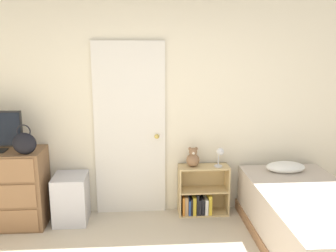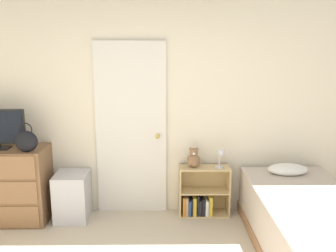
{
  "view_description": "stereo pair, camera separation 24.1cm",
  "coord_description": "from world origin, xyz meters",
  "px_view_note": "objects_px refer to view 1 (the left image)",
  "views": [
    {
      "loc": [
        -0.1,
        -2.08,
        2.01
      ],
      "look_at": [
        0.19,
        1.98,
        1.11
      ],
      "focal_mm": 40.0,
      "sensor_mm": 36.0,
      "label": 1
    },
    {
      "loc": [
        0.14,
        -2.09,
        2.01
      ],
      "look_at": [
        0.19,
        1.98,
        1.11
      ],
      "focal_mm": 40.0,
      "sensor_mm": 36.0,
      "label": 2
    }
  ],
  "objects_px": {
    "handbag": "(24,143)",
    "bookshelf": "(200,196)",
    "dresser": "(0,188)",
    "desk_lamp": "(220,154)",
    "storage_bin": "(71,198)",
    "bed": "(310,221)",
    "teddy_bear": "(193,158)"
  },
  "relations": [
    {
      "from": "desk_lamp",
      "to": "bed",
      "type": "height_order",
      "value": "desk_lamp"
    },
    {
      "from": "bed",
      "to": "storage_bin",
      "type": "bearing_deg",
      "value": 162.89
    },
    {
      "from": "bookshelf",
      "to": "bed",
      "type": "relative_size",
      "value": 0.3
    },
    {
      "from": "bookshelf",
      "to": "bed",
      "type": "height_order",
      "value": "bed"
    },
    {
      "from": "bookshelf",
      "to": "handbag",
      "type": "bearing_deg",
      "value": -171.8
    },
    {
      "from": "bed",
      "to": "desk_lamp",
      "type": "bearing_deg",
      "value": 132.62
    },
    {
      "from": "handbag",
      "to": "bookshelf",
      "type": "height_order",
      "value": "handbag"
    },
    {
      "from": "dresser",
      "to": "desk_lamp",
      "type": "distance_m",
      "value": 2.52
    },
    {
      "from": "storage_bin",
      "to": "teddy_bear",
      "type": "height_order",
      "value": "teddy_bear"
    },
    {
      "from": "teddy_bear",
      "to": "desk_lamp",
      "type": "xyz_separation_m",
      "value": [
        0.31,
        -0.03,
        0.06
      ]
    },
    {
      "from": "dresser",
      "to": "storage_bin",
      "type": "bearing_deg",
      "value": 2.66
    },
    {
      "from": "bookshelf",
      "to": "teddy_bear",
      "type": "relative_size",
      "value": 2.52
    },
    {
      "from": "dresser",
      "to": "teddy_bear",
      "type": "relative_size",
      "value": 4.25
    },
    {
      "from": "bookshelf",
      "to": "bed",
      "type": "distance_m",
      "value": 1.29
    },
    {
      "from": "bookshelf",
      "to": "teddy_bear",
      "type": "xyz_separation_m",
      "value": [
        -0.1,
        -0.0,
        0.47
      ]
    },
    {
      "from": "bookshelf",
      "to": "bed",
      "type": "xyz_separation_m",
      "value": [
        0.96,
        -0.85,
        0.06
      ]
    },
    {
      "from": "desk_lamp",
      "to": "storage_bin",
      "type": "bearing_deg",
      "value": -178.28
    },
    {
      "from": "handbag",
      "to": "desk_lamp",
      "type": "distance_m",
      "value": 2.16
    },
    {
      "from": "storage_bin",
      "to": "bed",
      "type": "relative_size",
      "value": 0.28
    },
    {
      "from": "dresser",
      "to": "handbag",
      "type": "height_order",
      "value": "handbag"
    },
    {
      "from": "handbag",
      "to": "storage_bin",
      "type": "relative_size",
      "value": 0.58
    },
    {
      "from": "dresser",
      "to": "teddy_bear",
      "type": "bearing_deg",
      "value": 3.21
    },
    {
      "from": "teddy_bear",
      "to": "bed",
      "type": "height_order",
      "value": "teddy_bear"
    },
    {
      "from": "handbag",
      "to": "desk_lamp",
      "type": "xyz_separation_m",
      "value": [
        2.13,
        0.24,
        -0.24
      ]
    },
    {
      "from": "dresser",
      "to": "storage_bin",
      "type": "height_order",
      "value": "dresser"
    },
    {
      "from": "bookshelf",
      "to": "desk_lamp",
      "type": "relative_size",
      "value": 2.6
    },
    {
      "from": "dresser",
      "to": "desk_lamp",
      "type": "height_order",
      "value": "dresser"
    },
    {
      "from": "teddy_bear",
      "to": "desk_lamp",
      "type": "bearing_deg",
      "value": -6.41
    },
    {
      "from": "dresser",
      "to": "bookshelf",
      "type": "xyz_separation_m",
      "value": [
        2.28,
        0.13,
        -0.21
      ]
    },
    {
      "from": "bookshelf",
      "to": "storage_bin",
      "type": "bearing_deg",
      "value": -176.6
    },
    {
      "from": "handbag",
      "to": "dresser",
      "type": "bearing_deg",
      "value": 157.23
    },
    {
      "from": "dresser",
      "to": "teddy_bear",
      "type": "distance_m",
      "value": 2.2
    }
  ]
}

